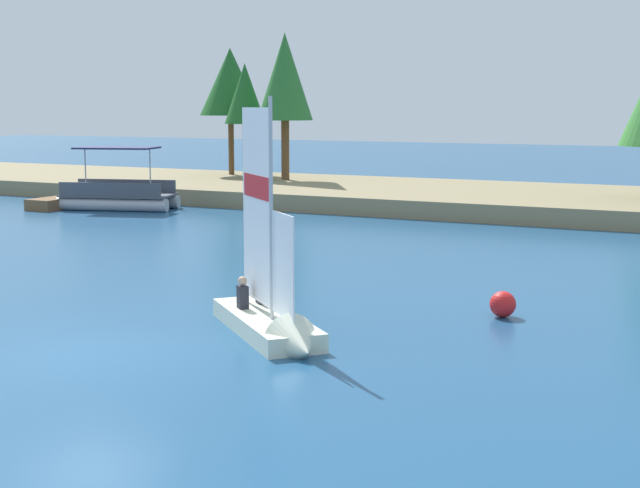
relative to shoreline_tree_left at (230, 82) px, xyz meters
name	(u,v)px	position (x,y,z in m)	size (l,w,h in m)	color
ground_plane	(92,353)	(17.15, -32.00, -6.05)	(200.00, 200.00, 0.00)	navy
shore_bank	(505,200)	(17.15, -3.39, -5.66)	(80.00, 11.89, 0.78)	#897A56
shoreline_tree_left	(230,82)	(0.00, 0.00, 0.00)	(3.53, 3.53, 7.20)	brown
shoreline_tree_midleft	(245,95)	(2.03, -1.73, -0.74)	(2.27, 2.27, 6.24)	brown
shoreline_tree_centre	(285,78)	(4.68, -1.98, 0.14)	(2.97, 2.97, 7.76)	brown
wooden_dock	(77,200)	(-1.35, -11.57, -5.80)	(1.42, 5.47, 0.51)	brown
sailboat	(276,319)	(19.83, -29.53, -5.61)	(4.17, 3.89, 5.28)	silver
pontoon_boat	(118,195)	(1.36, -11.83, -5.39)	(5.65, 3.59, 2.86)	#B2B2B7
channel_buoy	(503,304)	(23.35, -25.39, -5.76)	(0.60, 0.60, 0.60)	red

